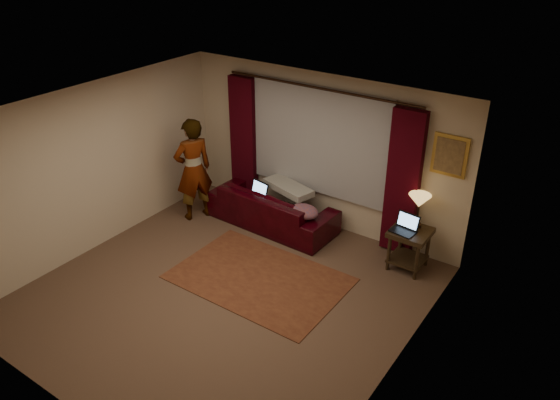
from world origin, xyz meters
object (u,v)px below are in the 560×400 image
(laptop_sofa, at_px, (254,192))
(laptop_table, at_px, (404,224))
(tiffany_lamp, at_px, (418,211))
(person, at_px, (193,170))
(sofa, at_px, (272,201))
(end_table, at_px, (408,249))

(laptop_sofa, relative_size, laptop_table, 1.05)
(tiffany_lamp, relative_size, person, 0.29)
(laptop_sofa, distance_m, laptop_table, 2.64)
(sofa, bearing_deg, laptop_table, -178.03)
(sofa, height_order, laptop_table, same)
(laptop_sofa, height_order, laptop_table, laptop_table)
(end_table, distance_m, tiffany_lamp, 0.60)
(laptop_sofa, bearing_deg, end_table, 15.29)
(tiffany_lamp, height_order, laptop_table, tiffany_lamp)
(end_table, xyz_separation_m, laptop_table, (-0.08, -0.11, 0.45))
(end_table, bearing_deg, sofa, -177.40)
(laptop_sofa, height_order, end_table, laptop_sofa)
(end_table, relative_size, tiffany_lamp, 1.24)
(sofa, distance_m, laptop_table, 2.35)
(sofa, height_order, tiffany_lamp, tiffany_lamp)
(person, bearing_deg, laptop_table, 122.30)
(sofa, bearing_deg, laptop_sofa, 18.53)
(tiffany_lamp, bearing_deg, sofa, -173.71)
(laptop_sofa, distance_m, person, 1.09)
(sofa, relative_size, laptop_sofa, 5.59)
(laptop_sofa, height_order, tiffany_lamp, tiffany_lamp)
(laptop_sofa, bearing_deg, tiffany_lamp, 18.55)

